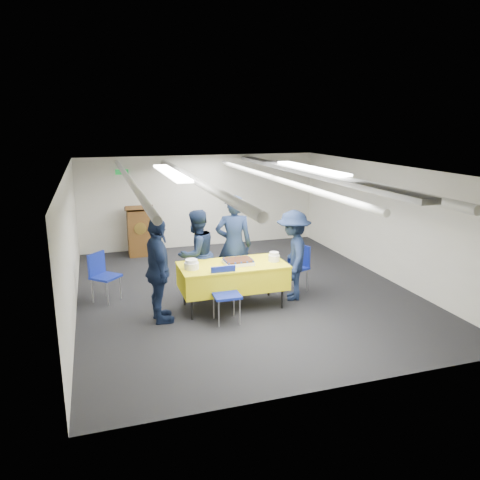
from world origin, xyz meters
name	(u,v)px	position (x,y,z in m)	size (l,w,h in m)	color
ground	(243,291)	(0.00, 0.00, 0.00)	(7.00, 7.00, 0.00)	black
room_shell	(242,192)	(0.09, 0.41, 1.81)	(6.00, 7.00, 2.30)	beige
serving_table	(233,276)	(-0.42, -0.69, 0.56)	(1.81, 0.89, 0.77)	black
sheet_cake	(238,262)	(-0.32, -0.71, 0.81)	(0.49, 0.38, 0.09)	white
plate_stack_left	(191,265)	(-1.13, -0.74, 0.84)	(0.24, 0.24, 0.16)	white
plate_stack_right	(274,257)	(0.31, -0.74, 0.84)	(0.20, 0.20, 0.16)	white
podium	(140,230)	(-1.60, 3.05, 0.61)	(0.62, 0.53, 1.25)	brown
chair_near	(225,288)	(-0.69, -1.16, 0.53)	(0.43, 0.43, 0.87)	gray
chair_right	(298,263)	(0.99, -0.25, 0.53)	(0.55, 0.55, 0.87)	gray
chair_left	(102,272)	(-2.54, 0.30, 0.53)	(0.59, 0.59, 0.87)	gray
sailor_a	(234,245)	(-0.20, -0.03, 0.92)	(0.67, 0.44, 1.84)	black
sailor_b	(197,254)	(-0.89, -0.02, 0.80)	(0.78, 0.61, 1.61)	black
sailor_c	(159,271)	(-1.69, -0.91, 0.85)	(0.99, 0.41, 1.70)	black
sailor_d	(293,255)	(0.72, -0.62, 0.81)	(1.04, 0.60, 1.62)	black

